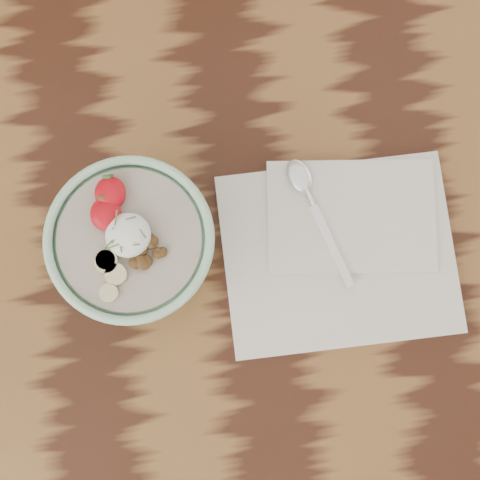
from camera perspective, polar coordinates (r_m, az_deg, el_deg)
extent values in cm
cube|color=#32170C|center=(85.81, 0.17, 2.97)|extent=(160.00, 90.00, 4.00)
cylinder|color=#A0D8AE|center=(83.15, -8.39, -0.88)|extent=(8.27, 8.27, 1.18)
torus|color=#A0D8AE|center=(73.70, -9.48, 0.08)|extent=(18.81, 18.81, 1.08)
cylinder|color=#B7A997|center=(74.28, -9.40, 0.01)|extent=(15.95, 15.95, 0.98)
ellipsoid|color=white|center=(72.90, -9.52, 0.41)|extent=(4.96, 4.96, 2.73)
ellipsoid|color=#B50812|center=(73.76, -11.40, 2.18)|extent=(3.38, 3.72, 1.86)
cone|color=#286623|center=(73.79, -11.57, 3.37)|extent=(1.40, 1.03, 1.52)
ellipsoid|color=#B50812|center=(74.11, -11.01, 3.96)|extent=(3.42, 3.76, 1.88)
cone|color=#286623|center=(74.19, -11.18, 5.16)|extent=(1.40, 1.03, 1.52)
cylinder|color=#CEC188|center=(73.54, -11.38, -1.68)|extent=(2.16, 2.16, 0.70)
cylinder|color=#CEC188|center=(73.51, -11.34, -1.83)|extent=(2.55, 2.55, 0.70)
cylinder|color=#CEC188|center=(73.15, -11.12, -4.46)|extent=(2.06, 2.06, 0.70)
cylinder|color=#CEC188|center=(73.17, -10.54, -2.90)|extent=(2.40, 2.40, 0.70)
ellipsoid|color=brown|center=(73.04, -7.75, 0.28)|extent=(1.61, 1.67, 0.70)
ellipsoid|color=brown|center=(72.93, -7.43, -0.09)|extent=(1.58, 1.50, 0.89)
ellipsoid|color=brown|center=(72.71, -7.99, -1.79)|extent=(1.58, 1.55, 0.97)
ellipsoid|color=brown|center=(72.92, -8.38, -1.00)|extent=(1.42, 1.16, 0.87)
ellipsoid|color=brown|center=(72.70, -6.99, -1.10)|extent=(1.75, 1.74, 0.96)
ellipsoid|color=brown|center=(72.55, -8.33, -1.92)|extent=(2.23, 2.37, 0.99)
ellipsoid|color=brown|center=(72.91, -7.64, -0.36)|extent=(1.70, 1.65, 0.97)
ellipsoid|color=brown|center=(72.67, -6.62, -1.02)|extent=(1.39, 1.48, 0.82)
ellipsoid|color=brown|center=(72.84, -8.95, -1.94)|extent=(1.91, 1.87, 1.12)
cylinder|color=#4E7E35|center=(72.08, -9.30, 1.86)|extent=(1.12, 0.33, 0.22)
cylinder|color=#4E7E35|center=(71.61, -8.29, 0.55)|extent=(0.74, 1.11, 0.22)
cylinder|color=#4E7E35|center=(72.05, -9.93, 1.10)|extent=(1.71, 0.38, 0.24)
cylinder|color=#4E7E35|center=(72.16, -10.30, 1.20)|extent=(1.57, 0.70, 0.24)
cylinder|color=#4E7E35|center=(71.93, -10.76, -0.53)|extent=(1.54, 0.54, 0.23)
cylinder|color=#4E7E35|center=(71.84, -9.89, 0.08)|extent=(1.26, 0.89, 0.23)
cylinder|color=#4E7E35|center=(72.01, -10.65, 0.04)|extent=(0.85, 0.83, 0.21)
cylinder|color=#4E7E35|center=(71.77, -10.15, -0.67)|extent=(0.31, 1.03, 0.22)
cylinder|color=#4E7E35|center=(71.60, -9.16, -0.42)|extent=(1.55, 0.26, 0.23)
cylinder|color=#4E7E35|center=(71.67, -9.51, -0.42)|extent=(1.67, 0.52, 0.24)
cylinder|color=#4E7E35|center=(72.06, -11.20, -0.41)|extent=(1.19, 1.01, 0.23)
cylinder|color=#4E7E35|center=(72.35, -10.54, 1.83)|extent=(0.56, 1.73, 0.24)
cube|color=silver|center=(83.14, 8.39, -1.20)|extent=(28.51, 23.18, 1.08)
cube|color=silver|center=(83.21, 9.48, 2.01)|extent=(22.12, 16.45, 0.65)
cube|color=silver|center=(81.77, 7.85, -0.52)|extent=(4.03, 10.69, 0.33)
cylinder|color=silver|center=(82.34, 5.86, 3.80)|extent=(1.43, 2.90, 0.66)
ellipsoid|color=silver|center=(82.67, 5.08, 5.50)|extent=(3.98, 4.96, 0.90)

